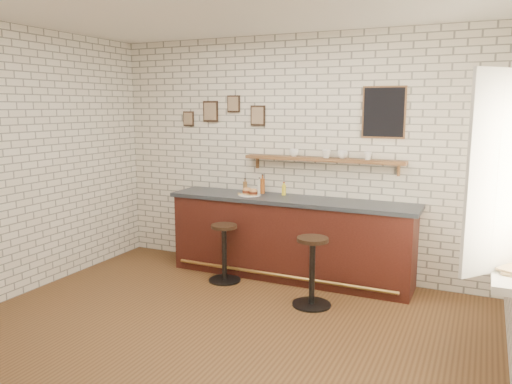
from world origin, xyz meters
TOP-DOWN VIEW (x-y plane):
  - ground at (0.00, 0.00)m, footprint 5.00×5.00m
  - bar_counter at (0.06, 1.70)m, footprint 3.10×0.65m
  - sandwich_plate at (-0.47, 1.66)m, footprint 0.28×0.28m
  - ciabatta_sandwich at (-0.46, 1.66)m, footprint 0.26×0.19m
  - potato_chips at (-0.48, 1.65)m, footprint 0.27×0.19m
  - bitters_bottle_brown at (-0.63, 1.86)m, footprint 0.06×0.06m
  - bitters_bottle_white at (-0.42, 1.86)m, footprint 0.05×0.05m
  - bitters_bottle_amber at (-0.38, 1.86)m, footprint 0.06×0.06m
  - condiment_bottle_yellow at (-0.08, 1.86)m, footprint 0.05×0.05m
  - bar_stool_left at (-0.61, 1.23)m, footprint 0.39×0.39m
  - bar_stool_right at (0.61, 0.95)m, footprint 0.44×0.44m
  - wall_shelf at (0.40, 1.90)m, footprint 2.00×0.18m
  - shelf_cup_a at (0.03, 1.90)m, footprint 0.15×0.15m
  - shelf_cup_b at (0.45, 1.90)m, footprint 0.15×0.15m
  - shelf_cup_c at (0.65, 1.90)m, footprint 0.15×0.15m
  - shelf_cup_d at (0.95, 1.90)m, footprint 0.13×0.13m
  - back_wall_decor at (0.23, 1.98)m, footprint 2.96×0.02m
  - window_sill at (2.40, 0.30)m, footprint 0.20×1.35m
  - casement_window at (2.36, 0.30)m, footprint 0.40×1.30m
  - book_lower at (2.38, 0.00)m, footprint 0.23×0.28m
  - book_upper at (2.38, 0.04)m, footprint 0.27×0.29m

SIDE VIEW (x-z plane):
  - ground at x=0.00m, z-range 0.00..0.00m
  - bar_stool_left at x=-0.61m, z-range 0.03..0.73m
  - bar_stool_right at x=0.61m, z-range 0.03..0.78m
  - bar_counter at x=0.06m, z-range 0.00..1.01m
  - window_sill at x=2.40m, z-range 0.87..0.93m
  - book_lower at x=2.38m, z-range 0.93..0.95m
  - book_upper at x=2.38m, z-range 0.95..0.97m
  - sandwich_plate at x=-0.47m, z-range 1.01..1.02m
  - potato_chips at x=-0.48m, z-range 1.02..1.02m
  - ciabatta_sandwich at x=-0.46m, z-range 1.02..1.10m
  - condiment_bottle_yellow at x=-0.08m, z-range 1.00..1.17m
  - bitters_bottle_brown at x=-0.63m, z-range 0.99..1.18m
  - bitters_bottle_white at x=-0.42m, z-range 0.99..1.20m
  - bitters_bottle_amber at x=-0.38m, z-range 0.99..1.24m
  - wall_shelf at x=0.40m, z-range 1.39..1.57m
  - shelf_cup_d at x=0.95m, z-range 1.50..1.59m
  - shelf_cup_a at x=0.03m, z-range 1.50..1.60m
  - shelf_cup_c at x=0.65m, z-range 1.50..1.60m
  - shelf_cup_b at x=0.45m, z-range 1.50..1.60m
  - casement_window at x=2.36m, z-range 0.87..2.43m
  - back_wall_decor at x=0.23m, z-range 1.77..2.33m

